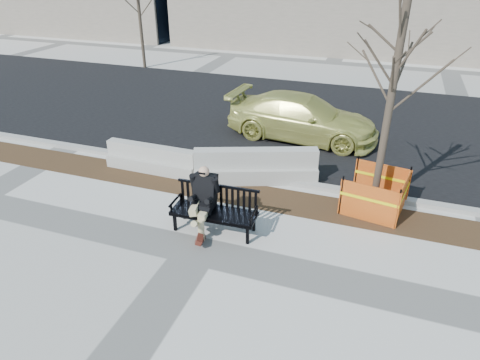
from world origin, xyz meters
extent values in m
plane|color=beige|center=(0.00, 0.00, 0.00)|extent=(120.00, 120.00, 0.00)
cube|color=#47301C|center=(0.00, 2.60, 0.00)|extent=(40.00, 1.20, 0.02)
cube|color=black|center=(0.00, 8.80, 0.00)|extent=(60.00, 10.40, 0.01)
cube|color=#9E9B93|center=(0.00, 3.55, 0.06)|extent=(60.00, 0.25, 0.12)
imported|color=#C3C25F|center=(0.73, 6.91, 0.00)|extent=(5.15, 2.42, 1.45)
camera|label=1|loc=(3.31, -6.61, 5.60)|focal=32.13mm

